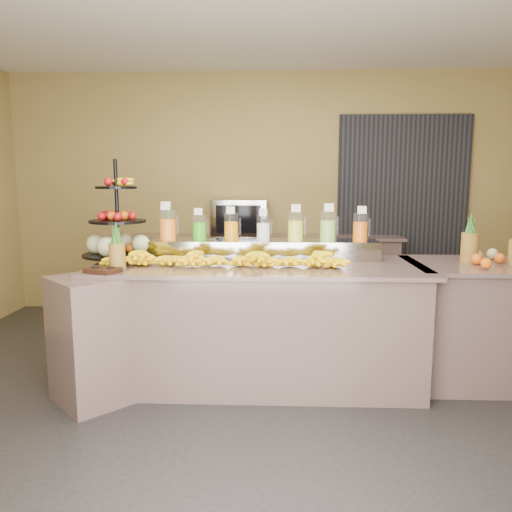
# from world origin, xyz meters

# --- Properties ---
(ground) EXTENTS (6.00, 6.00, 0.00)m
(ground) POSITION_xyz_m (0.00, 0.00, 0.00)
(ground) COLOR black
(ground) RESTS_ON ground
(room_envelope) EXTENTS (6.04, 5.02, 2.82)m
(room_envelope) POSITION_xyz_m (0.19, 0.79, 1.88)
(room_envelope) COLOR olive
(room_envelope) RESTS_ON ground
(buffet_counter) EXTENTS (2.75, 1.25, 0.93)m
(buffet_counter) POSITION_xyz_m (-0.12, 0.26, 0.47)
(buffet_counter) COLOR gray
(buffet_counter) RESTS_ON ground
(right_counter) EXTENTS (1.08, 0.88, 0.93)m
(right_counter) POSITION_xyz_m (1.70, 0.40, 0.47)
(right_counter) COLOR gray
(right_counter) RESTS_ON ground
(back_ledge) EXTENTS (3.10, 0.55, 0.93)m
(back_ledge) POSITION_xyz_m (0.00, 2.25, 0.47)
(back_ledge) COLOR gray
(back_ledge) RESTS_ON ground
(pitcher_tray) EXTENTS (1.85, 0.30, 0.15)m
(pitcher_tray) POSITION_xyz_m (0.03, 0.58, 1.01)
(pitcher_tray) COLOR gray
(pitcher_tray) RESTS_ON buffet_counter
(juice_pitcher_orange_a) EXTENTS (0.13, 0.14, 0.32)m
(juice_pitcher_orange_a) POSITION_xyz_m (-0.75, 0.58, 1.19)
(juice_pitcher_orange_a) COLOR silver
(juice_pitcher_orange_a) RESTS_ON pitcher_tray
(juice_pitcher_green) EXTENTS (0.11, 0.12, 0.27)m
(juice_pitcher_green) POSITION_xyz_m (-0.49, 0.58, 1.17)
(juice_pitcher_green) COLOR silver
(juice_pitcher_green) RESTS_ON pitcher_tray
(juice_pitcher_orange_b) EXTENTS (0.12, 0.12, 0.28)m
(juice_pitcher_orange_b) POSITION_xyz_m (-0.23, 0.58, 1.18)
(juice_pitcher_orange_b) COLOR silver
(juice_pitcher_orange_b) RESTS_ON pitcher_tray
(juice_pitcher_milk) EXTENTS (0.11, 0.11, 0.27)m
(juice_pitcher_milk) POSITION_xyz_m (0.03, 0.58, 1.17)
(juice_pitcher_milk) COLOR silver
(juice_pitcher_milk) RESTS_ON pitcher_tray
(juice_pitcher_lemon) EXTENTS (0.13, 0.13, 0.31)m
(juice_pitcher_lemon) POSITION_xyz_m (0.29, 0.58, 1.18)
(juice_pitcher_lemon) COLOR silver
(juice_pitcher_lemon) RESTS_ON pitcher_tray
(juice_pitcher_lime) EXTENTS (0.13, 0.13, 0.31)m
(juice_pitcher_lime) POSITION_xyz_m (0.55, 0.58, 1.19)
(juice_pitcher_lime) COLOR silver
(juice_pitcher_lime) RESTS_ON pitcher_tray
(juice_pitcher_orange_c) EXTENTS (0.12, 0.12, 0.29)m
(juice_pitcher_orange_c) POSITION_xyz_m (0.81, 0.58, 1.18)
(juice_pitcher_orange_c) COLOR silver
(juice_pitcher_orange_c) RESTS_ON pitcher_tray
(banana_heap) EXTENTS (1.85, 0.17, 0.15)m
(banana_heap) POSITION_xyz_m (-0.23, 0.23, 0.99)
(banana_heap) COLOR yellow
(banana_heap) RESTS_ON buffet_counter
(fruit_stand) EXTENTS (0.67, 0.67, 0.80)m
(fruit_stand) POSITION_xyz_m (-1.09, 0.45, 1.14)
(fruit_stand) COLOR black
(fruit_stand) RESTS_ON buffet_counter
(condiment_caddy) EXTENTS (0.27, 0.24, 0.03)m
(condiment_caddy) POSITION_xyz_m (-1.07, -0.09, 0.95)
(condiment_caddy) COLOR black
(condiment_caddy) RESTS_ON buffet_counter
(pineapple_left_a) EXTENTS (0.11, 0.11, 0.35)m
(pineapple_left_a) POSITION_xyz_m (-0.99, 0.01, 1.06)
(pineapple_left_a) COLOR brown
(pineapple_left_a) RESTS_ON buffet_counter
(pineapple_left_b) EXTENTS (0.14, 0.14, 0.42)m
(pineapple_left_b) POSITION_xyz_m (-0.79, 0.78, 1.09)
(pineapple_left_b) COLOR brown
(pineapple_left_b) RESTS_ON buffet_counter
(right_fruit_pile) EXTENTS (0.43, 0.41, 0.23)m
(right_fruit_pile) POSITION_xyz_m (1.77, 0.32, 1.00)
(right_fruit_pile) COLOR brown
(right_fruit_pile) RESTS_ON right_counter
(oven_warmer) EXTENTS (0.62, 0.44, 0.41)m
(oven_warmer) POSITION_xyz_m (-0.29, 2.25, 1.14)
(oven_warmer) COLOR gray
(oven_warmer) RESTS_ON back_ledge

